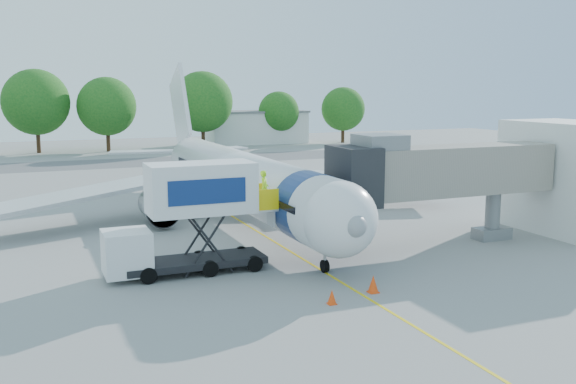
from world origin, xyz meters
name	(u,v)px	position (x,y,z in m)	size (l,w,h in m)	color
ground	(260,233)	(0.00, 0.00, 0.00)	(160.00, 160.00, 0.00)	gray
guidance_line	(260,233)	(0.00, 0.00, 0.01)	(0.15, 70.00, 0.01)	yellow
taxiway_strip	(143,162)	(0.00, 42.00, 0.00)	(120.00, 10.00, 0.01)	#59595B
aircraft	(239,179)	(0.00, 4.12, 2.95)	(34.17, 37.73, 11.35)	white
jet_bridge	(432,172)	(7.99, -7.00, 4.34)	(13.90, 3.20, 6.60)	gray
terminal_stub	(570,177)	(18.50, -7.00, 3.50)	(5.00, 8.00, 7.00)	silver
catering_hiloader	(188,219)	(-6.26, -7.00, 2.76)	(8.50, 2.44, 5.50)	black
ground_tug	(497,293)	(4.12, -17.26, 0.78)	(4.13, 3.02, 1.48)	white
safety_cone_a	(332,297)	(-1.80, -13.91, 0.31)	(0.40, 0.40, 0.64)	#FF430D
safety_cone_b	(373,284)	(0.62, -13.22, 0.38)	(0.50, 0.50, 0.80)	#FF430D
outbuilding_right	(256,127)	(22.00, 62.00, 2.66)	(16.40, 7.40, 5.30)	silver
tree_c	(36,102)	(-11.46, 58.73, 7.07)	(9.13, 9.13, 11.64)	#382314
tree_d	(107,106)	(-2.17, 57.12, 6.42)	(8.30, 8.30, 10.58)	#382314
tree_e	(202,102)	(11.49, 55.96, 6.97)	(9.00, 9.00, 11.47)	#382314
tree_f	(279,112)	(25.24, 59.86, 5.13)	(6.63, 6.63, 8.46)	#382314
tree_g	(343,109)	(35.64, 57.28, 5.55)	(7.17, 7.17, 9.14)	#382314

